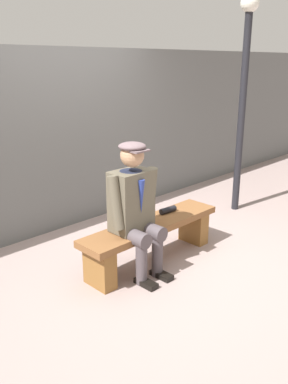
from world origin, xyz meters
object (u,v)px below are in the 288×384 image
object	(u,v)px
lamp_post	(244,80)
bench	(152,234)
seated_man	(135,205)
rolled_magazine	(168,210)

from	to	relation	value
lamp_post	bench	bearing A→B (deg)	7.59
lamp_post	seated_man	bearing A→B (deg)	7.96
seated_man	rolled_magazine	distance (m)	0.66
rolled_magazine	lamp_post	world-z (taller)	lamp_post
bench	seated_man	distance (m)	0.50
rolled_magazine	lamp_post	size ratio (longest dim) A/B	0.07
bench	seated_man	bearing A→B (deg)	10.51
bench	seated_man	size ratio (longest dim) A/B	1.28
bench	lamp_post	size ratio (longest dim) A/B	0.60
bench	rolled_magazine	size ratio (longest dim) A/B	8.23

